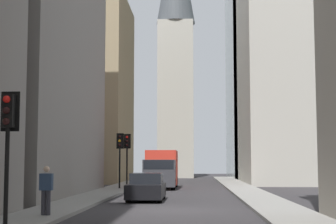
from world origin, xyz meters
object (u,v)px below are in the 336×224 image
object	(u,v)px
traffic_light_midblock	(127,148)
sedan_black	(147,188)
delivery_truck	(161,169)
traffic_light_foreground	(8,128)
traffic_light_far_junction	(120,148)
pedestrian	(46,188)

from	to	relation	value
traffic_light_midblock	sedan_black	bearing A→B (deg)	-168.21
delivery_truck	sedan_black	size ratio (longest dim) A/B	1.50
traffic_light_foreground	traffic_light_midblock	size ratio (longest dim) A/B	0.95
sedan_black	traffic_light_far_junction	bearing A→B (deg)	15.73
traffic_light_midblock	traffic_light_foreground	bearing A→B (deg)	-179.94
traffic_light_foreground	traffic_light_far_junction	distance (m)	23.33
sedan_black	traffic_light_far_junction	distance (m)	10.61
delivery_truck	traffic_light_midblock	world-z (taller)	traffic_light_midblock
delivery_truck	traffic_light_foreground	distance (m)	25.98
sedan_black	traffic_light_foreground	size ratio (longest dim) A/B	1.14
pedestrian	traffic_light_foreground	bearing A→B (deg)	-178.21
sedan_black	traffic_light_midblock	distance (m)	13.01
delivery_truck	traffic_light_far_junction	world-z (taller)	traffic_light_far_junction
delivery_truck	sedan_black	bearing A→B (deg)	-180.00
pedestrian	traffic_light_far_junction	bearing A→B (deg)	0.25
traffic_light_midblock	pedestrian	distance (m)	21.59
traffic_light_far_junction	delivery_truck	bearing A→B (deg)	-48.51
traffic_light_midblock	traffic_light_far_junction	xyz separation A→B (m)	(-2.55, 0.19, -0.06)
sedan_black	traffic_light_midblock	world-z (taller)	traffic_light_midblock
delivery_truck	traffic_light_midblock	xyz separation A→B (m)	(0.07, 2.61, 1.59)
traffic_light_foreground	traffic_light_far_junction	size ratio (longest dim) A/B	0.97
delivery_truck	traffic_light_far_junction	xyz separation A→B (m)	(-2.48, 2.81, 1.53)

